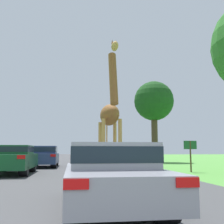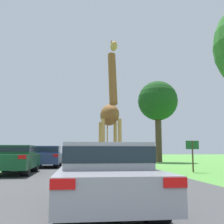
# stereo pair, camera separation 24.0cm
# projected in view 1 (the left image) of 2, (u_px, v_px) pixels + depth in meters

# --- Properties ---
(road) EXTENTS (8.26, 120.00, 0.00)m
(road) POSITION_uv_depth(u_px,v_px,m) (76.00, 161.00, 30.47)
(road) COLOR #424244
(road) RESTS_ON ground
(giraffe_near_road) EXTENTS (0.81, 2.75, 5.03)m
(giraffe_near_road) POSITION_uv_depth(u_px,v_px,m) (110.00, 114.00, 10.81)
(giraffe_near_road) COLOR tan
(giraffe_near_road) RESTS_ON ground
(car_lead_maroon) EXTENTS (1.71, 4.17, 1.24)m
(car_lead_maroon) POSITION_uv_depth(u_px,v_px,m) (110.00, 173.00, 5.49)
(car_lead_maroon) COLOR gray
(car_lead_maroon) RESTS_ON ground
(car_queue_right) EXTENTS (1.78, 4.50, 1.41)m
(car_queue_right) POSITION_uv_depth(u_px,v_px,m) (44.00, 156.00, 19.02)
(car_queue_right) COLOR navy
(car_queue_right) RESTS_ON ground
(car_queue_left) EXTENTS (1.96, 4.79, 1.41)m
(car_queue_left) POSITION_uv_depth(u_px,v_px,m) (102.00, 155.00, 24.18)
(car_queue_left) COLOR black
(car_queue_left) RESTS_ON ground
(car_far_ahead) EXTENTS (1.76, 4.13, 1.32)m
(car_far_ahead) POSITION_uv_depth(u_px,v_px,m) (126.00, 157.00, 16.56)
(car_far_ahead) COLOR #561914
(car_far_ahead) RESTS_ON ground
(car_verge_right) EXTENTS (1.82, 4.40, 1.35)m
(car_verge_right) POSITION_uv_depth(u_px,v_px,m) (13.00, 158.00, 13.33)
(car_verge_right) COLOR #144C28
(car_verge_right) RESTS_ON ground
(tree_left_edge) EXTENTS (3.97, 3.97, 8.06)m
(tree_left_edge) POSITION_uv_depth(u_px,v_px,m) (154.00, 102.00, 28.28)
(tree_left_edge) COLOR #4C3828
(tree_left_edge) RESTS_ON ground
(sign_post) EXTENTS (0.70, 0.08, 1.62)m
(sign_post) POSITION_uv_depth(u_px,v_px,m) (190.00, 150.00, 14.66)
(sign_post) COLOR #4C3823
(sign_post) RESTS_ON ground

